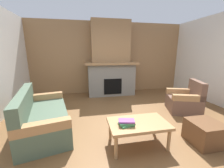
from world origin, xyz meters
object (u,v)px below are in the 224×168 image
Objects in this scene: couch at (42,117)px; ottoman at (205,133)px; fireplace at (111,64)px; coffee_table at (138,125)px; armchair at (185,101)px.

ottoman is (2.94, -1.03, -0.09)m from couch.
fireplace is 5.19× the size of ottoman.
couch is 1.95m from coffee_table.
couch is at bearing -129.45° from fireplace.
fireplace is 3.07m from couch.
ottoman is (1.06, -3.30, -0.96)m from fireplace.
armchair is (1.67, -2.00, -0.87)m from fireplace.
coffee_table is at bearing -92.18° from fireplace.
fireplace is 2.81× the size of armchair.
couch and armchair have the same top height.
armchair reaches higher than coffee_table.
coffee_table is (-1.79, -1.12, 0.08)m from armchair.
couch is at bearing -175.66° from armchair.
ottoman is at bearing -72.14° from fireplace.
armchair is (3.55, 0.27, 0.01)m from couch.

